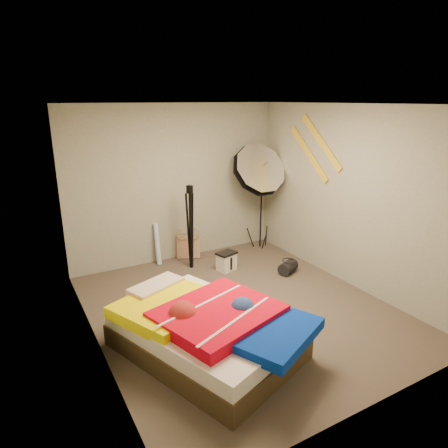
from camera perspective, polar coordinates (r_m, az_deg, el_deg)
floor at (r=5.21m, az=2.34°, el=-11.95°), size 4.00×4.00×0.00m
ceiling at (r=4.54m, az=2.74°, el=16.74°), size 4.00×4.00×0.00m
wall_back at (r=6.45m, az=-6.93°, el=5.67°), size 3.50×0.00×3.50m
wall_front at (r=3.30m, az=21.30°, el=-7.12°), size 3.50×0.00×3.50m
wall_left at (r=4.11m, az=-18.68°, el=-2.00°), size 0.00×4.00×4.00m
wall_right at (r=5.81m, az=17.38°, el=3.68°), size 0.00×4.00×4.00m
tote_bag at (r=6.72m, az=-5.11°, el=-3.19°), size 0.42×0.32×0.40m
wrapping_roll at (r=6.48m, az=-9.48°, el=-2.86°), size 0.09×0.19×0.66m
camera_case at (r=6.21m, az=0.36°, el=-5.44°), size 0.32×0.26×0.27m
duffel_bag at (r=6.20m, az=9.13°, el=-6.11°), size 0.37×0.31×0.19m
wall_stripe_upper at (r=6.10m, az=13.73°, el=11.29°), size 0.02×0.91×0.78m
wall_stripe_lower at (r=6.31m, az=12.04°, el=9.76°), size 0.02×0.91×0.78m
bed at (r=4.30m, az=-2.57°, el=-14.68°), size 1.88×2.18×0.54m
photo_umbrella at (r=6.72m, az=4.80°, el=7.54°), size 1.16×0.89×1.96m
camera_tripod at (r=6.13m, az=-4.82°, el=0.36°), size 0.09×0.09×1.32m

